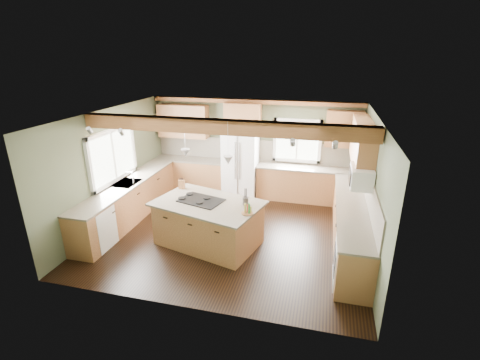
# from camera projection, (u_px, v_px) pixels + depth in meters

# --- Properties ---
(floor) EXTENTS (5.60, 5.60, 0.00)m
(floor) POSITION_uv_depth(u_px,v_px,m) (231.00, 232.00, 7.71)
(floor) COLOR black
(floor) RESTS_ON ground
(ceiling) EXTENTS (5.60, 5.60, 0.00)m
(ceiling) POSITION_uv_depth(u_px,v_px,m) (230.00, 115.00, 6.80)
(ceiling) COLOR silver
(ceiling) RESTS_ON wall_back
(wall_back) EXTENTS (5.60, 0.00, 5.60)m
(wall_back) POSITION_uv_depth(u_px,v_px,m) (255.00, 147.00, 9.53)
(wall_back) COLOR #4C533A
(wall_back) RESTS_ON ground
(wall_left) EXTENTS (0.00, 5.00, 5.00)m
(wall_left) POSITION_uv_depth(u_px,v_px,m) (112.00, 167.00, 7.89)
(wall_left) COLOR #4C533A
(wall_left) RESTS_ON ground
(wall_right) EXTENTS (0.00, 5.00, 5.00)m
(wall_right) POSITION_uv_depth(u_px,v_px,m) (372.00, 189.00, 6.62)
(wall_right) COLOR #4C533A
(wall_right) RESTS_ON ground
(ceiling_beam) EXTENTS (5.55, 0.26, 0.26)m
(ceiling_beam) POSITION_uv_depth(u_px,v_px,m) (222.00, 127.00, 6.35)
(ceiling_beam) COLOR brown
(ceiling_beam) RESTS_ON ceiling
(soffit_trim) EXTENTS (5.55, 0.20, 0.10)m
(soffit_trim) POSITION_uv_depth(u_px,v_px,m) (255.00, 101.00, 9.00)
(soffit_trim) COLOR brown
(soffit_trim) RESTS_ON ceiling
(backsplash_back) EXTENTS (5.58, 0.03, 0.58)m
(backsplash_back) POSITION_uv_depth(u_px,v_px,m) (254.00, 150.00, 9.54)
(backsplash_back) COLOR brown
(backsplash_back) RESTS_ON wall_back
(backsplash_right) EXTENTS (0.03, 3.70, 0.58)m
(backsplash_right) POSITION_uv_depth(u_px,v_px,m) (370.00, 192.00, 6.70)
(backsplash_right) COLOR brown
(backsplash_right) RESTS_ON wall_right
(base_cab_back_left) EXTENTS (2.02, 0.60, 0.88)m
(base_cab_back_left) POSITION_uv_depth(u_px,v_px,m) (191.00, 175.00, 9.96)
(base_cab_back_left) COLOR brown
(base_cab_back_left) RESTS_ON floor
(counter_back_left) EXTENTS (2.06, 0.64, 0.04)m
(counter_back_left) POSITION_uv_depth(u_px,v_px,m) (190.00, 159.00, 9.80)
(counter_back_left) COLOR #494035
(counter_back_left) RESTS_ON base_cab_back_left
(base_cab_back_right) EXTENTS (2.62, 0.60, 0.88)m
(base_cab_back_right) POSITION_uv_depth(u_px,v_px,m) (307.00, 185.00, 9.22)
(base_cab_back_right) COLOR brown
(base_cab_back_right) RESTS_ON floor
(counter_back_right) EXTENTS (2.66, 0.64, 0.04)m
(counter_back_right) POSITION_uv_depth(u_px,v_px,m) (308.00, 168.00, 9.05)
(counter_back_right) COLOR #494035
(counter_back_right) RESTS_ON base_cab_back_right
(base_cab_left) EXTENTS (0.60, 3.70, 0.88)m
(base_cab_left) POSITION_uv_depth(u_px,v_px,m) (129.00, 202.00, 8.16)
(base_cab_left) COLOR brown
(base_cab_left) RESTS_ON floor
(counter_left) EXTENTS (0.64, 3.74, 0.04)m
(counter_left) POSITION_uv_depth(u_px,v_px,m) (127.00, 184.00, 8.00)
(counter_left) COLOR #494035
(counter_left) RESTS_ON base_cab_left
(base_cab_right) EXTENTS (0.60, 3.70, 0.88)m
(base_cab_right) POSITION_uv_depth(u_px,v_px,m) (350.00, 226.00, 7.03)
(base_cab_right) COLOR brown
(base_cab_right) RESTS_ON floor
(counter_right) EXTENTS (0.64, 3.74, 0.04)m
(counter_right) POSITION_uv_depth(u_px,v_px,m) (353.00, 205.00, 6.87)
(counter_right) COLOR #494035
(counter_right) RESTS_ON base_cab_right
(upper_cab_back_left) EXTENTS (1.40, 0.35, 0.90)m
(upper_cab_back_left) POSITION_uv_depth(u_px,v_px,m) (183.00, 121.00, 9.59)
(upper_cab_back_left) COLOR brown
(upper_cab_back_left) RESTS_ON wall_back
(upper_cab_over_fridge) EXTENTS (0.96, 0.35, 0.70)m
(upper_cab_over_fridge) POSITION_uv_depth(u_px,v_px,m) (243.00, 117.00, 9.14)
(upper_cab_over_fridge) COLOR brown
(upper_cab_over_fridge) RESTS_ON wall_back
(upper_cab_right) EXTENTS (0.35, 2.20, 0.90)m
(upper_cab_right) POSITION_uv_depth(u_px,v_px,m) (363.00, 144.00, 7.25)
(upper_cab_right) COLOR brown
(upper_cab_right) RESTS_ON wall_right
(upper_cab_back_corner) EXTENTS (0.90, 0.35, 0.90)m
(upper_cab_back_corner) POSITION_uv_depth(u_px,v_px,m) (344.00, 129.00, 8.62)
(upper_cab_back_corner) COLOR brown
(upper_cab_back_corner) RESTS_ON wall_back
(window_left) EXTENTS (0.04, 1.60, 1.05)m
(window_left) POSITION_uv_depth(u_px,v_px,m) (112.00, 156.00, 7.84)
(window_left) COLOR white
(window_left) RESTS_ON wall_left
(window_back) EXTENTS (1.10, 0.04, 1.00)m
(window_back) POSITION_uv_depth(u_px,v_px,m) (297.00, 141.00, 9.16)
(window_back) COLOR white
(window_back) RESTS_ON wall_back
(sink) EXTENTS (0.50, 0.65, 0.03)m
(sink) POSITION_uv_depth(u_px,v_px,m) (127.00, 183.00, 8.00)
(sink) COLOR #262628
(sink) RESTS_ON counter_left
(faucet) EXTENTS (0.02, 0.02, 0.28)m
(faucet) POSITION_uv_depth(u_px,v_px,m) (133.00, 178.00, 7.91)
(faucet) COLOR #B2B2B7
(faucet) RESTS_ON sink
(dishwasher) EXTENTS (0.60, 0.60, 0.84)m
(dishwasher) POSITION_uv_depth(u_px,v_px,m) (95.00, 228.00, 6.98)
(dishwasher) COLOR white
(dishwasher) RESTS_ON floor
(oven) EXTENTS (0.60, 0.72, 0.84)m
(oven) POSITION_uv_depth(u_px,v_px,m) (353.00, 262.00, 5.85)
(oven) COLOR white
(oven) RESTS_ON floor
(microwave) EXTENTS (0.40, 0.70, 0.38)m
(microwave) POSITION_uv_depth(u_px,v_px,m) (361.00, 177.00, 6.53)
(microwave) COLOR white
(microwave) RESTS_ON wall_right
(pendant_left) EXTENTS (0.18, 0.18, 0.16)m
(pendant_left) POSITION_uv_depth(u_px,v_px,m) (185.00, 153.00, 6.85)
(pendant_left) COLOR #B2B2B7
(pendant_left) RESTS_ON ceiling
(pendant_right) EXTENTS (0.18, 0.18, 0.16)m
(pendant_right) POSITION_uv_depth(u_px,v_px,m) (228.00, 160.00, 6.40)
(pendant_right) COLOR #B2B2B7
(pendant_right) RESTS_ON ceiling
(refrigerator) EXTENTS (0.90, 0.74, 1.80)m
(refrigerator) POSITION_uv_depth(u_px,v_px,m) (241.00, 164.00, 9.39)
(refrigerator) COLOR white
(refrigerator) RESTS_ON floor
(island) EXTENTS (2.21, 1.67, 0.88)m
(island) POSITION_uv_depth(u_px,v_px,m) (208.00, 224.00, 7.13)
(island) COLOR brown
(island) RESTS_ON floor
(island_top) EXTENTS (2.37, 1.83, 0.04)m
(island_top) POSITION_uv_depth(u_px,v_px,m) (208.00, 203.00, 6.97)
(island_top) COLOR #494035
(island_top) RESTS_ON island
(cooktop) EXTENTS (0.97, 0.77, 0.02)m
(cooktop) POSITION_uv_depth(u_px,v_px,m) (201.00, 200.00, 7.03)
(cooktop) COLOR black
(cooktop) RESTS_ON island_top
(knife_block) EXTENTS (0.13, 0.11, 0.20)m
(knife_block) POSITION_uv_depth(u_px,v_px,m) (182.00, 184.00, 7.63)
(knife_block) COLOR brown
(knife_block) RESTS_ON island_top
(utensil_crock) EXTENTS (0.16, 0.16, 0.15)m
(utensil_crock) POSITION_uv_depth(u_px,v_px,m) (246.00, 201.00, 6.83)
(utensil_crock) COLOR #3F3732
(utensil_crock) RESTS_ON island_top
(bottle_tray) EXTENTS (0.24, 0.24, 0.21)m
(bottle_tray) POSITION_uv_depth(u_px,v_px,m) (247.00, 209.00, 6.45)
(bottle_tray) COLOR #562F1A
(bottle_tray) RESTS_ON island_top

